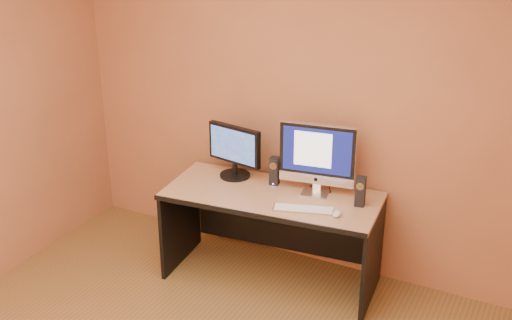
{
  "coord_description": "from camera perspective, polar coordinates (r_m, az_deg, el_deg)",
  "views": [
    {
      "loc": [
        1.74,
        -2.26,
        2.77
      ],
      "look_at": [
        -0.18,
        1.46,
        1.02
      ],
      "focal_mm": 45.0,
      "sensor_mm": 36.0,
      "label": 1
    }
  ],
  "objects": [
    {
      "name": "speaker_right",
      "position": [
        4.56,
        9.27,
        -2.77
      ],
      "size": [
        0.08,
        0.08,
        0.22
      ],
      "primitive_type": null,
      "rotation": [
        0.0,
        0.0,
        0.15
      ],
      "color": "black",
      "rests_on": "desk"
    },
    {
      "name": "desk",
      "position": [
        4.88,
        1.37,
        -6.9
      ],
      "size": [
        1.64,
        0.84,
        0.73
      ],
      "primitive_type": null,
      "rotation": [
        0.0,
        0.0,
        0.1
      ],
      "color": "tan",
      "rests_on": "ground"
    },
    {
      "name": "imac",
      "position": [
        4.62,
        5.39,
        0.03
      ],
      "size": [
        0.59,
        0.29,
        0.54
      ],
      "primitive_type": null,
      "rotation": [
        0.0,
        0.0,
        0.15
      ],
      "color": "silver",
      "rests_on": "desk"
    },
    {
      "name": "second_monitor",
      "position": [
        4.92,
        -1.91,
        0.74
      ],
      "size": [
        0.5,
        0.31,
        0.41
      ],
      "primitive_type": null,
      "rotation": [
        0.0,
        0.0,
        -0.16
      ],
      "color": "black",
      "rests_on": "desk"
    },
    {
      "name": "keyboard",
      "position": [
        4.48,
        4.22,
        -4.37
      ],
      "size": [
        0.44,
        0.24,
        0.02
      ],
      "primitive_type": "cube",
      "rotation": [
        0.0,
        0.0,
        0.31
      ],
      "color": "#B0B1B5",
      "rests_on": "desk"
    },
    {
      "name": "cable_a",
      "position": [
        4.84,
        6.53,
        -2.37
      ],
      "size": [
        0.1,
        0.2,
        0.01
      ],
      "primitive_type": "cylinder",
      "rotation": [
        1.57,
        0.0,
        0.46
      ],
      "color": "black",
      "rests_on": "desk"
    },
    {
      "name": "mouse",
      "position": [
        4.43,
        7.22,
        -4.74
      ],
      "size": [
        0.07,
        0.11,
        0.04
      ],
      "primitive_type": "ellipsoid",
      "rotation": [
        0.0,
        0.0,
        0.1
      ],
      "color": "silver",
      "rests_on": "desk"
    },
    {
      "name": "speaker_left",
      "position": [
        4.83,
        1.65,
        -0.97
      ],
      "size": [
        0.08,
        0.08,
        0.22
      ],
      "primitive_type": null,
      "rotation": [
        0.0,
        0.0,
        0.15
      ],
      "color": "black",
      "rests_on": "desk"
    },
    {
      "name": "walls",
      "position": [
        3.21,
        -9.24,
        -4.94
      ],
      "size": [
        4.0,
        4.0,
        2.6
      ],
      "primitive_type": null,
      "color": "#A56542",
      "rests_on": "ground"
    },
    {
      "name": "cable_b",
      "position": [
        4.88,
        5.36,
        -2.16
      ],
      "size": [
        0.07,
        0.17,
        0.01
      ],
      "primitive_type": "cylinder",
      "rotation": [
        1.57,
        0.0,
        -0.36
      ],
      "color": "black",
      "rests_on": "desk"
    }
  ]
}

